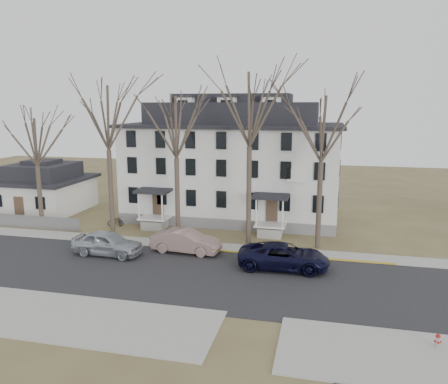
% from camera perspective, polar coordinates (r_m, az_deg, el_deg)
% --- Properties ---
extents(ground, '(120.00, 120.00, 0.00)m').
position_cam_1_polar(ground, '(27.04, -2.62, -12.71)').
color(ground, brown).
rests_on(ground, ground).
extents(main_road, '(120.00, 10.00, 0.04)m').
position_cam_1_polar(main_road, '(28.82, -1.53, -11.14)').
color(main_road, '#27272A').
rests_on(main_road, ground).
extents(far_sidewalk, '(120.00, 2.00, 0.08)m').
position_cam_1_polar(far_sidewalk, '(34.29, 1.01, -7.42)').
color(far_sidewalk, '#A09F97').
rests_on(far_sidewalk, ground).
extents(near_sidewalk_right, '(14.00, 5.00, 0.08)m').
position_cam_1_polar(near_sidewalk_right, '(22.38, 26.32, -19.38)').
color(near_sidewalk_right, '#A09F97').
rests_on(near_sidewalk_right, ground).
extents(near_sidewalk_left, '(20.00, 5.00, 0.08)m').
position_cam_1_polar(near_sidewalk_left, '(26.27, -23.45, -14.43)').
color(near_sidewalk_left, '#A09F97').
rests_on(near_sidewalk_left, ground).
extents(yellow_curb, '(14.00, 0.25, 0.06)m').
position_cam_1_polar(yellow_curb, '(32.82, 9.34, -8.44)').
color(yellow_curb, gold).
rests_on(yellow_curb, ground).
extents(boarding_house, '(20.80, 12.36, 12.05)m').
position_cam_1_polar(boarding_house, '(43.00, 1.20, 3.77)').
color(boarding_house, slate).
rests_on(boarding_house, ground).
extents(small_house, '(8.70, 8.70, 5.00)m').
position_cam_1_polar(small_house, '(49.84, -22.45, 0.30)').
color(small_house, silver).
rests_on(small_house, ground).
extents(fence, '(14.00, 0.06, 1.20)m').
position_cam_1_polar(fence, '(44.69, -25.97, -4.13)').
color(fence, gray).
rests_on(fence, ground).
extents(tree_far_left, '(8.40, 8.40, 13.72)m').
position_cam_1_polar(tree_far_left, '(37.98, -15.04, 9.92)').
color(tree_far_left, '#473B31').
rests_on(tree_far_left, ground).
extents(tree_mid_left, '(7.80, 7.80, 12.74)m').
position_cam_1_polar(tree_mid_left, '(35.60, -6.31, 8.97)').
color(tree_mid_left, '#473B31').
rests_on(tree_mid_left, ground).
extents(tree_center, '(9.00, 9.00, 14.70)m').
position_cam_1_polar(tree_center, '(34.07, 3.40, 11.42)').
color(tree_center, '#473B31').
rests_on(tree_center, ground).
extents(tree_mid_right, '(7.80, 7.80, 12.74)m').
position_cam_1_polar(tree_mid_right, '(33.61, 12.76, 8.64)').
color(tree_mid_right, '#473B31').
rests_on(tree_mid_right, ground).
extents(tree_bungalow, '(6.60, 6.60, 10.78)m').
position_cam_1_polar(tree_bungalow, '(41.81, -23.45, 6.41)').
color(tree_bungalow, '#473B31').
rests_on(tree_bungalow, ground).
extents(car_silver, '(5.38, 2.36, 1.80)m').
position_cam_1_polar(car_silver, '(33.73, -15.00, -6.52)').
color(car_silver, '#A1A9B0').
rests_on(car_silver, ground).
extents(car_tan, '(5.37, 2.22, 1.73)m').
position_cam_1_polar(car_tan, '(33.30, -5.01, -6.47)').
color(car_tan, gray).
rests_on(car_tan, ground).
extents(car_navy, '(6.22, 2.98, 1.71)m').
position_cam_1_polar(car_navy, '(30.28, 7.80, -8.38)').
color(car_navy, black).
rests_on(car_navy, ground).
extents(bicycle_left, '(1.74, 1.10, 0.86)m').
position_cam_1_polar(bicycle_left, '(41.83, -13.80, -3.68)').
color(bicycle_left, black).
rests_on(bicycle_left, ground).
extents(bicycle_right, '(1.52, 0.87, 0.88)m').
position_cam_1_polar(bicycle_right, '(41.37, -13.99, -3.84)').
color(bicycle_right, black).
rests_on(bicycle_right, ground).
extents(fire_hydrant, '(0.30, 0.29, 0.73)m').
position_cam_1_polar(fire_hydrant, '(23.27, 26.13, -17.10)').
color(fire_hydrant, '#B7B7BA').
rests_on(fire_hydrant, ground).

